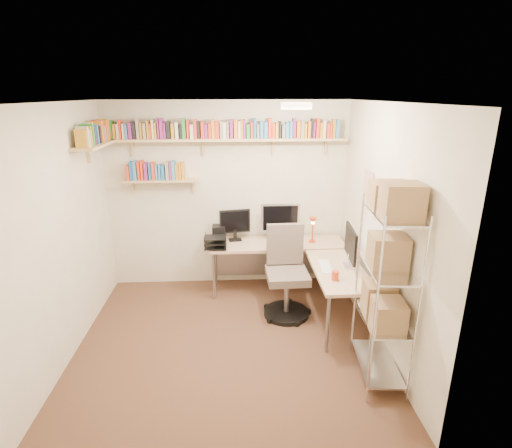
# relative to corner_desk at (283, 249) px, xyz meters

# --- Properties ---
(ground) EXTENTS (3.20, 3.20, 0.00)m
(ground) POSITION_rel_corner_desk_xyz_m (-0.69, -0.96, -0.68)
(ground) COLOR #43241D
(ground) RESTS_ON ground
(room_shell) EXTENTS (3.24, 3.04, 2.52)m
(room_shell) POSITION_rel_corner_desk_xyz_m (-0.69, -0.95, 0.87)
(room_shell) COLOR beige
(room_shell) RESTS_ON ground
(wall_shelves) EXTENTS (3.12, 1.09, 0.80)m
(wall_shelves) POSITION_rel_corner_desk_xyz_m (-1.13, 0.34, 1.34)
(wall_shelves) COLOR tan
(wall_shelves) RESTS_ON ground
(corner_desk) EXTENTS (1.84, 1.75, 1.19)m
(corner_desk) POSITION_rel_corner_desk_xyz_m (0.00, 0.00, 0.00)
(corner_desk) COLOR #D0A987
(corner_desk) RESTS_ON ground
(office_chair) EXTENTS (0.57, 0.59, 1.09)m
(office_chair) POSITION_rel_corner_desk_xyz_m (0.00, -0.39, -0.22)
(office_chair) COLOR black
(office_chair) RESTS_ON ground
(wire_rack) EXTENTS (0.42, 0.77, 1.91)m
(wire_rack) POSITION_rel_corner_desk_xyz_m (0.73, -1.58, 0.55)
(wire_rack) COLOR silver
(wire_rack) RESTS_ON ground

